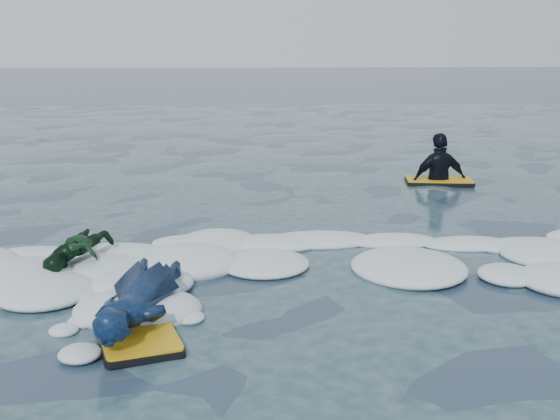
{
  "coord_description": "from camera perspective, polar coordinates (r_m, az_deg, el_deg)",
  "views": [
    {
      "loc": [
        0.65,
        -6.75,
        2.51
      ],
      "look_at": [
        1.12,
        1.6,
        0.48
      ],
      "focal_mm": 45.0,
      "sensor_mm": 36.0,
      "label": 1
    }
  ],
  "objects": [
    {
      "name": "ground",
      "position": [
        7.23,
        -8.27,
        -6.79
      ],
      "size": [
        120.0,
        120.0,
        0.0
      ],
      "primitive_type": "plane",
      "color": "#162036",
      "rests_on": "ground"
    },
    {
      "name": "prone_child_unit",
      "position": [
        8.01,
        -16.08,
        -3.54
      ],
      "size": [
        0.84,
        1.2,
        0.42
      ],
      "rotation": [
        0.0,
        0.0,
        1.26
      ],
      "color": "black",
      "rests_on": "ground"
    },
    {
      "name": "prone_woman_unit",
      "position": [
        6.42,
        -11.46,
        -7.32
      ],
      "size": [
        0.97,
        1.84,
        0.46
      ],
      "rotation": [
        0.0,
        0.0,
        1.87
      ],
      "color": "black",
      "rests_on": "ground"
    },
    {
      "name": "waiting_rider_unit",
      "position": [
        12.89,
        12.79,
        2.24
      ],
      "size": [
        1.25,
        0.79,
        1.76
      ],
      "rotation": [
        0.0,
        0.0,
        -0.13
      ],
      "color": "black",
      "rests_on": "ground"
    },
    {
      "name": "foam_band",
      "position": [
        8.2,
        -7.66,
        -4.27
      ],
      "size": [
        12.0,
        3.1,
        0.3
      ],
      "primitive_type": null,
      "color": "white",
      "rests_on": "ground"
    }
  ]
}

